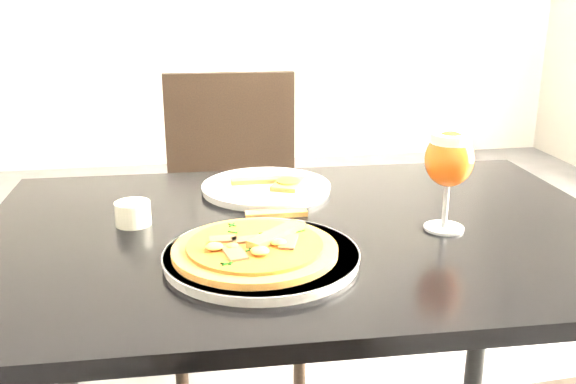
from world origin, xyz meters
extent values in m
cube|color=black|center=(0.08, -0.23, 0.73)|extent=(1.22, 0.84, 0.03)
cylinder|color=black|center=(-0.45, 0.13, 0.36)|extent=(0.05, 0.05, 0.72)
cylinder|color=black|center=(0.63, 0.10, 0.36)|extent=(0.05, 0.05, 0.72)
cube|color=black|center=(0.01, 0.47, 0.46)|extent=(0.45, 0.45, 0.04)
cylinder|color=black|center=(-0.17, 0.31, 0.22)|extent=(0.04, 0.04, 0.44)
cylinder|color=black|center=(0.17, 0.29, 0.22)|extent=(0.04, 0.04, 0.44)
cylinder|color=black|center=(-0.15, 0.65, 0.22)|extent=(0.04, 0.04, 0.44)
cylinder|color=black|center=(0.19, 0.63, 0.22)|extent=(0.04, 0.04, 0.44)
cube|color=black|center=(0.02, 0.66, 0.71)|extent=(0.41, 0.05, 0.43)
cylinder|color=silver|center=(-0.02, -0.36, 0.76)|extent=(0.42, 0.42, 0.02)
cylinder|color=olive|center=(-0.03, -0.37, 0.77)|extent=(0.27, 0.27, 0.01)
cylinder|color=#C23B10|center=(-0.03, -0.37, 0.78)|extent=(0.22, 0.22, 0.01)
cube|color=#503822|center=(0.00, -0.37, 0.79)|extent=(0.05, 0.03, 0.00)
cube|color=#503822|center=(-0.02, -0.32, 0.79)|extent=(0.04, 0.06, 0.00)
cube|color=#503822|center=(-0.08, -0.33, 0.79)|extent=(0.06, 0.05, 0.00)
cube|color=#503822|center=(-0.05, -0.39, 0.79)|extent=(0.06, 0.05, 0.00)
cube|color=#503822|center=(-0.02, -0.41, 0.79)|extent=(0.04, 0.06, 0.00)
ellipsoid|color=gold|center=(-0.01, -0.36, 0.79)|extent=(0.03, 0.03, 0.01)
ellipsoid|color=gold|center=(-0.04, -0.30, 0.79)|extent=(0.03, 0.03, 0.01)
ellipsoid|color=gold|center=(-0.05, -0.37, 0.79)|extent=(0.03, 0.03, 0.01)
ellipsoid|color=gold|center=(-0.06, -0.43, 0.79)|extent=(0.03, 0.03, 0.01)
ellipsoid|color=gold|center=(-0.02, -0.38, 0.79)|extent=(0.03, 0.03, 0.01)
cube|color=#0E460C|center=(-0.02, -0.36, 0.79)|extent=(0.01, 0.02, 0.00)
cube|color=#0E460C|center=(-0.03, -0.33, 0.79)|extent=(0.01, 0.02, 0.00)
cube|color=#0E460C|center=(-0.07, -0.31, 0.79)|extent=(0.01, 0.02, 0.00)
cube|color=#0E460C|center=(-0.06, -0.36, 0.79)|extent=(0.02, 0.01, 0.00)
cube|color=#0E460C|center=(-0.09, -0.37, 0.79)|extent=(0.02, 0.00, 0.00)
cube|color=#0E460C|center=(-0.04, -0.38, 0.79)|extent=(0.02, 0.01, 0.00)
cube|color=#0E460C|center=(-0.05, -0.40, 0.79)|extent=(0.01, 0.02, 0.00)
cube|color=#0E460C|center=(-0.04, -0.44, 0.79)|extent=(0.01, 0.02, 0.00)
cube|color=#0E460C|center=(-0.02, -0.40, 0.79)|extent=(0.01, 0.02, 0.00)
cube|color=#0E460C|center=(0.01, -0.41, 0.79)|extent=(0.02, 0.01, 0.00)
cube|color=#0E460C|center=(-0.02, -0.37, 0.79)|extent=(0.02, 0.01, 0.00)
cube|color=#0E460C|center=(0.01, -0.36, 0.79)|extent=(0.02, 0.01, 0.00)
cube|color=#0E460C|center=(0.02, -0.32, 0.79)|extent=(0.02, 0.01, 0.00)
cube|color=olive|center=(0.00, -0.34, 0.79)|extent=(0.11, 0.11, 0.01)
cylinder|color=silver|center=(0.04, 0.00, 0.76)|extent=(0.32, 0.32, 0.01)
cube|color=olive|center=(0.02, 0.02, 0.77)|extent=(0.11, 0.03, 0.01)
cube|color=olive|center=(0.09, -0.02, 0.77)|extent=(0.09, 0.11, 0.01)
cylinder|color=#C23B10|center=(0.09, -0.02, 0.78)|extent=(0.05, 0.05, 0.00)
cube|color=olive|center=(0.04, -0.16, 0.75)|extent=(0.12, 0.03, 0.01)
cylinder|color=beige|center=(-0.23, -0.16, 0.77)|extent=(0.07, 0.07, 0.04)
cylinder|color=gold|center=(-0.23, -0.16, 0.79)|extent=(0.06, 0.06, 0.01)
cylinder|color=silver|center=(0.33, -0.28, 0.75)|extent=(0.07, 0.07, 0.01)
cylinder|color=silver|center=(0.33, -0.28, 0.79)|extent=(0.01, 0.01, 0.08)
ellipsoid|color=#AF4511|center=(0.33, -0.28, 0.88)|extent=(0.09, 0.09, 0.10)
cylinder|color=white|center=(0.33, -0.28, 0.92)|extent=(0.07, 0.07, 0.02)
camera|label=1|loc=(-0.14, -1.32, 1.19)|focal=40.00mm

